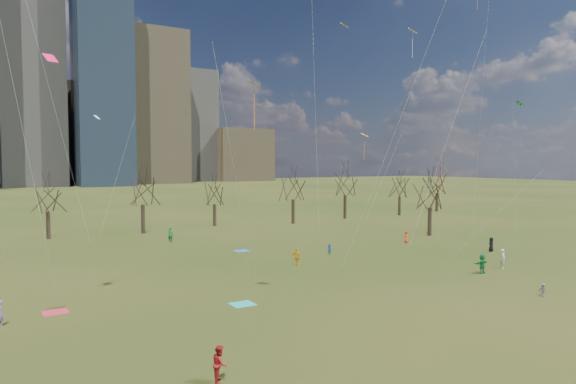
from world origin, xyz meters
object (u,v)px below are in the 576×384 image
blanket_crimson (55,312)px  person_1 (503,259)px  blanket_navy (242,251)px  person_2 (220,364)px  person_4 (297,257)px  blanket_teal (243,304)px

blanket_crimson → person_1: person_1 is taller
blanket_navy → person_2: person_2 is taller
person_4 → blanket_teal: bearing=97.1°
blanket_teal → person_2: 12.72m
person_4 → blanket_crimson: bearing=67.1°
person_1 → person_4: size_ratio=1.04×
blanket_crimson → person_1: 38.36m
person_2 → blanket_crimson: bearing=42.6°
blanket_navy → blanket_crimson: 25.79m
blanket_teal → person_2: (-6.39, -10.96, 0.83)m
blanket_teal → blanket_crimson: bearing=158.3°
person_2 → blanket_navy: bearing=-2.9°
blanket_navy → blanket_crimson: size_ratio=1.00×
person_2 → person_1: bearing=-49.3°
blanket_teal → person_4: (10.25, 9.30, 0.86)m
blanket_navy → person_4: person_4 is taller
blanket_crimson → person_2: size_ratio=0.95×
person_1 → blanket_crimson: bearing=126.0°
blanket_navy → person_1: 27.08m
person_2 → person_4: (16.64, 20.26, 0.03)m
blanket_navy → person_4: 10.46m
blanket_teal → blanket_navy: size_ratio=1.00×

